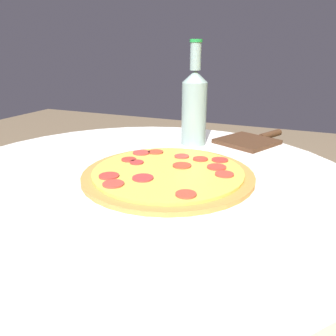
{
  "coord_description": "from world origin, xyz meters",
  "views": [
    {
      "loc": [
        0.6,
        0.32,
        1.02
      ],
      "look_at": [
        -0.02,
        0.06,
        0.78
      ],
      "focal_mm": 35.0,
      "sensor_mm": 36.0,
      "label": 1
    }
  ],
  "objects": [
    {
      "name": "table",
      "position": [
        0.0,
        0.0,
        0.59
      ],
      "size": [
        0.97,
        0.97,
        0.76
      ],
      "color": "white",
      "rests_on": "ground_plane"
    },
    {
      "name": "pizza",
      "position": [
        -0.02,
        0.06,
        0.77
      ],
      "size": [
        0.38,
        0.38,
        0.02
      ],
      "color": "#B77F3D",
      "rests_on": "table"
    },
    {
      "name": "beer_bottle",
      "position": [
        -0.29,
        0.02,
        0.87
      ],
      "size": [
        0.07,
        0.07,
        0.29
      ],
      "color": "gray",
      "rests_on": "table"
    },
    {
      "name": "pizza_paddle",
      "position": [
        -0.37,
        0.18,
        0.76
      ],
      "size": [
        0.26,
        0.2,
        0.02
      ],
      "rotation": [
        0.0,
        0.0,
        2.69
      ],
      "color": "#422819",
      "rests_on": "table"
    }
  ]
}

